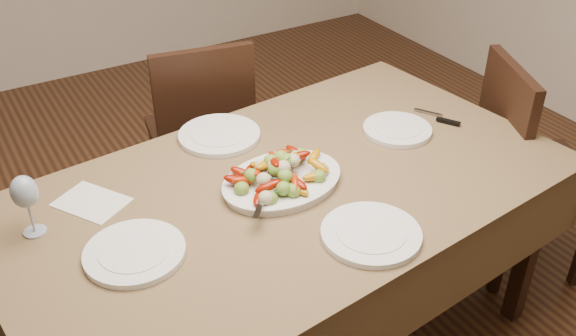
# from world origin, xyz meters

# --- Properties ---
(dining_table) EXTENTS (1.94, 1.23, 0.76)m
(dining_table) POSITION_xyz_m (0.06, 0.12, 0.38)
(dining_table) COLOR brown
(dining_table) RESTS_ON ground
(chair_far) EXTENTS (0.49, 0.49, 0.95)m
(chair_far) POSITION_xyz_m (0.14, 1.04, 0.47)
(chair_far) COLOR black
(chair_far) RESTS_ON ground
(chair_right) EXTENTS (0.56, 0.56, 0.95)m
(chair_right) POSITION_xyz_m (1.21, 0.03, 0.47)
(chair_right) COLOR black
(chair_right) RESTS_ON ground
(serving_platter) EXTENTS (0.43, 0.34, 0.02)m
(serving_platter) POSITION_xyz_m (0.04, 0.13, 0.77)
(serving_platter) COLOR white
(serving_platter) RESTS_ON dining_table
(roasted_vegetables) EXTENTS (0.35, 0.25, 0.09)m
(roasted_vegetables) POSITION_xyz_m (0.04, 0.13, 0.83)
(roasted_vegetables) COLOR #7A1002
(roasted_vegetables) RESTS_ON serving_platter
(serving_spoon) EXTENTS (0.25, 0.22, 0.03)m
(serving_spoon) POSITION_xyz_m (-0.02, 0.08, 0.81)
(serving_spoon) COLOR #9EA0A8
(serving_spoon) RESTS_ON serving_platter
(plate_left) EXTENTS (0.28, 0.28, 0.02)m
(plate_left) POSITION_xyz_m (-0.48, 0.04, 0.77)
(plate_left) COLOR white
(plate_left) RESTS_ON dining_table
(plate_right) EXTENTS (0.25, 0.25, 0.02)m
(plate_right) POSITION_xyz_m (0.58, 0.21, 0.77)
(plate_right) COLOR white
(plate_right) RESTS_ON dining_table
(plate_far) EXTENTS (0.29, 0.29, 0.02)m
(plate_far) POSITION_xyz_m (0.00, 0.50, 0.77)
(plate_far) COLOR white
(plate_far) RESTS_ON dining_table
(plate_near) EXTENTS (0.29, 0.29, 0.02)m
(plate_near) POSITION_xyz_m (0.13, -0.23, 0.77)
(plate_near) COLOR white
(plate_near) RESTS_ON dining_table
(wine_glass) EXTENTS (0.08, 0.08, 0.20)m
(wine_glass) POSITION_xyz_m (-0.69, 0.29, 0.86)
(wine_glass) COLOR #8C99A5
(wine_glass) RESTS_ON dining_table
(menu_card) EXTENTS (0.24, 0.26, 0.00)m
(menu_card) POSITION_xyz_m (-0.51, 0.35, 0.76)
(menu_card) COLOR silver
(menu_card) RESTS_ON dining_table
(table_knife) EXTENTS (0.11, 0.18, 0.01)m
(table_knife) POSITION_xyz_m (0.77, 0.20, 0.76)
(table_knife) COLOR #9EA0A8
(table_knife) RESTS_ON dining_table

